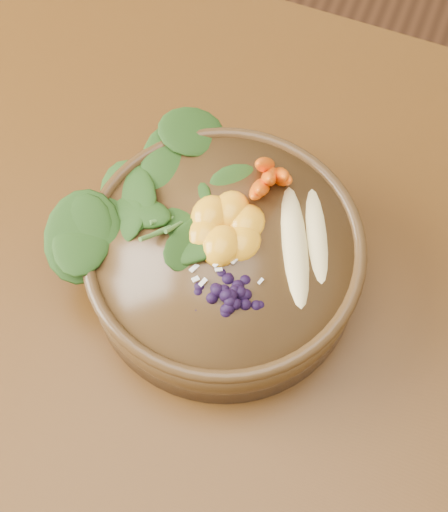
# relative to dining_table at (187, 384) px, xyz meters

# --- Properties ---
(ground) EXTENTS (4.00, 4.00, 0.00)m
(ground) POSITION_rel_dining_table_xyz_m (0.00, 0.00, -0.66)
(ground) COLOR #381E0F
(ground) RESTS_ON ground
(dining_table) EXTENTS (1.60, 0.90, 0.75)m
(dining_table) POSITION_rel_dining_table_xyz_m (0.00, 0.00, 0.00)
(dining_table) COLOR #331C0C
(dining_table) RESTS_ON ground
(stoneware_bowl) EXTENTS (0.32, 0.32, 0.07)m
(stoneware_bowl) POSITION_rel_dining_table_xyz_m (0.01, 0.09, 0.13)
(stoneware_bowl) COLOR #462F16
(stoneware_bowl) RESTS_ON dining_table
(kale_heap) EXTENTS (0.21, 0.20, 0.04)m
(kale_heap) POSITION_rel_dining_table_xyz_m (-0.05, 0.12, 0.18)
(kale_heap) COLOR #1F4211
(kale_heap) RESTS_ON stoneware_bowl
(carrot_cluster) EXTENTS (0.07, 0.07, 0.07)m
(carrot_cluster) POSITION_rel_dining_table_xyz_m (0.02, 0.17, 0.19)
(carrot_cluster) COLOR #FF5A08
(carrot_cluster) RESTS_ON stoneware_bowl
(banana_halves) EXTENTS (0.09, 0.14, 0.02)m
(banana_halves) POSITION_rel_dining_table_xyz_m (0.07, 0.12, 0.17)
(banana_halves) COLOR #E0CC84
(banana_halves) RESTS_ON stoneware_bowl
(mandarin_cluster) EXTENTS (0.10, 0.10, 0.03)m
(mandarin_cluster) POSITION_rel_dining_table_xyz_m (0.00, 0.10, 0.17)
(mandarin_cluster) COLOR orange
(mandarin_cluster) RESTS_ON stoneware_bowl
(blueberry_pile) EXTENTS (0.14, 0.12, 0.03)m
(blueberry_pile) POSITION_rel_dining_table_xyz_m (0.03, 0.04, 0.18)
(blueberry_pile) COLOR black
(blueberry_pile) RESTS_ON stoneware_bowl
(coconut_flakes) EXTENTS (0.10, 0.09, 0.01)m
(coconut_flakes) POSITION_rel_dining_table_xyz_m (0.01, 0.07, 0.16)
(coconut_flakes) COLOR white
(coconut_flakes) RESTS_ON stoneware_bowl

